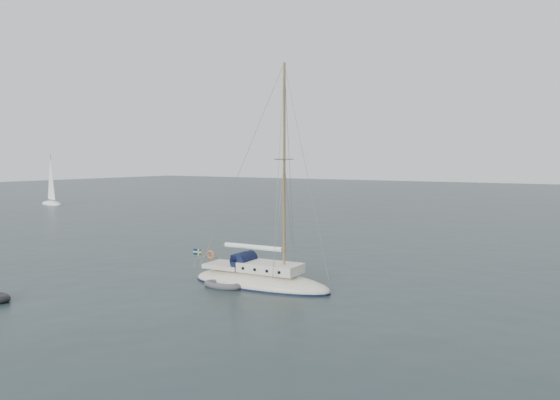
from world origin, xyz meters
The scene contains 4 objects.
ground centered at (0.00, 0.00, 0.00)m, with size 300.00×300.00×0.00m, color black.
sailboat centered at (-3.19, 2.97, 1.00)m, with size 9.29×2.78×13.23m.
dinghy centered at (-4.83, 1.54, 0.16)m, with size 2.50×1.13×0.36m.
distant_yacht_a centered at (-62.92, 31.61, 3.65)m, with size 6.45×3.44×8.55m.
Camera 1 is at (14.25, -22.84, 7.40)m, focal length 35.00 mm.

